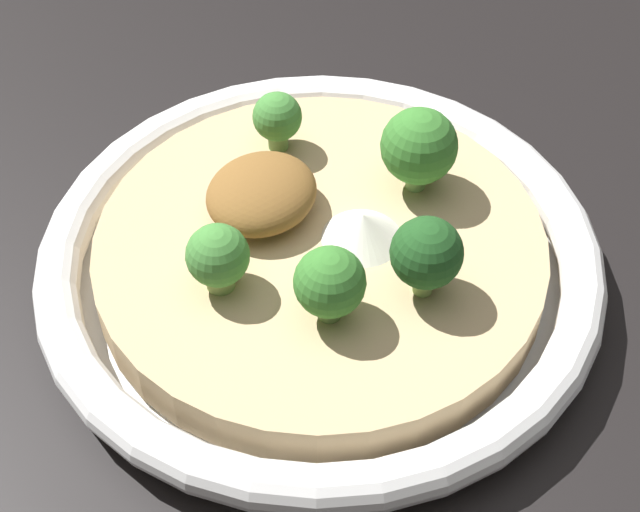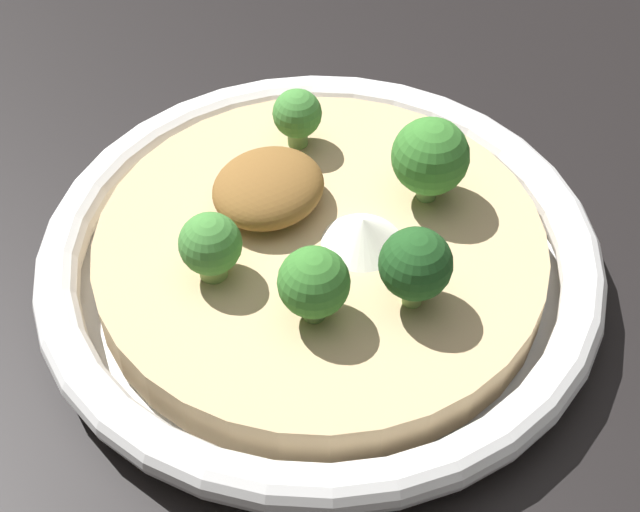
# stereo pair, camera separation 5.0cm
# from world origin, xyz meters

# --- Properties ---
(ground_plane) EXTENTS (6.00, 6.00, 0.00)m
(ground_plane) POSITION_xyz_m (0.00, 0.00, 0.00)
(ground_plane) COLOR black
(risotto_bowl) EXTENTS (0.29, 0.29, 0.03)m
(risotto_bowl) POSITION_xyz_m (0.00, 0.00, 0.02)
(risotto_bowl) COLOR white
(risotto_bowl) RESTS_ON ground_plane
(cheese_sprinkle) EXTENTS (0.04, 0.04, 0.02)m
(cheese_sprinkle) POSITION_xyz_m (0.01, -0.02, 0.04)
(cheese_sprinkle) COLOR white
(cheese_sprinkle) RESTS_ON risotto_bowl
(crispy_onion_garnish) EXTENTS (0.06, 0.05, 0.03)m
(crispy_onion_garnish) POSITION_xyz_m (0.00, 0.04, 0.05)
(crispy_onion_garnish) COLOR brown
(crispy_onion_garnish) RESTS_ON risotto_bowl
(broccoli_back) EXTENTS (0.03, 0.03, 0.03)m
(broccoli_back) POSITION_xyz_m (0.05, 0.06, 0.05)
(broccoli_back) COLOR #668E47
(broccoli_back) RESTS_ON risotto_bowl
(broccoli_back_left) EXTENTS (0.03, 0.03, 0.04)m
(broccoli_back_left) POSITION_xyz_m (-0.05, 0.02, 0.05)
(broccoli_back_left) COLOR #84A856
(broccoli_back_left) RESTS_ON risotto_bowl
(broccoli_right) EXTENTS (0.04, 0.04, 0.05)m
(broccoli_right) POSITION_xyz_m (0.06, -0.02, 0.06)
(broccoli_right) COLOR #668E47
(broccoli_right) RESTS_ON risotto_bowl
(broccoli_front_left) EXTENTS (0.03, 0.03, 0.04)m
(broccoli_front_left) POSITION_xyz_m (-0.04, -0.03, 0.06)
(broccoli_front_left) COLOR #668E47
(broccoli_front_left) RESTS_ON risotto_bowl
(broccoli_front) EXTENTS (0.03, 0.03, 0.04)m
(broccoli_front) POSITION_xyz_m (0.00, -0.06, 0.06)
(broccoli_front) COLOR #84A856
(broccoli_front) RESTS_ON risotto_bowl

